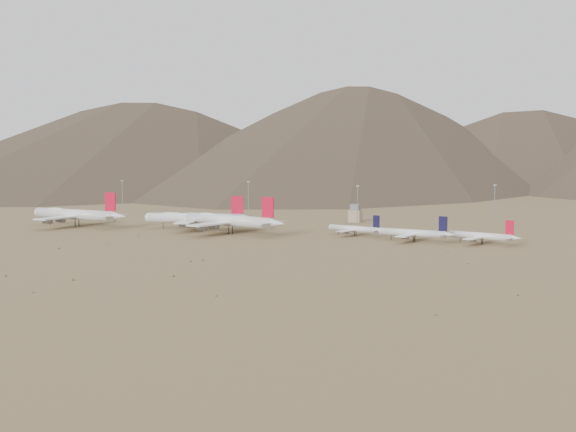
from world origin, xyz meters
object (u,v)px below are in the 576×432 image
(widebody_centre, at_px, (195,218))
(narrowbody_a, at_px, (356,229))
(control_tower, at_px, (355,214))
(narrowbody_b, at_px, (415,233))
(widebody_east, at_px, (229,220))
(widebody_west, at_px, (76,214))

(widebody_centre, bearing_deg, narrowbody_a, -11.89)
(control_tower, bearing_deg, narrowbody_b, -58.35)
(widebody_east, xyz_separation_m, control_tower, (50.49, 95.37, -2.55))
(widebody_east, height_order, control_tower, widebody_east)
(widebody_west, distance_m, widebody_east, 108.93)
(widebody_east, bearing_deg, widebody_west, -164.39)
(widebody_west, xyz_separation_m, control_tower, (159.37, 92.09, -2.58))
(narrowbody_b, bearing_deg, widebody_east, -169.61)
(narrowbody_b, bearing_deg, widebody_west, -169.98)
(widebody_west, relative_size, narrowbody_b, 1.75)
(control_tower, bearing_deg, widebody_west, -149.98)
(widebody_west, bearing_deg, narrowbody_a, 12.62)
(narrowbody_a, bearing_deg, narrowbody_b, -5.72)
(widebody_east, distance_m, narrowbody_b, 110.51)
(widebody_west, bearing_deg, control_tower, 39.27)
(narrowbody_a, xyz_separation_m, narrowbody_b, (37.35, -15.88, 0.63))
(widebody_west, bearing_deg, narrowbody_b, 7.90)
(narrowbody_a, xyz_separation_m, control_tower, (-22.62, 81.40, 1.22))
(narrowbody_a, bearing_deg, widebody_west, -159.32)
(widebody_centre, bearing_deg, widebody_east, -37.76)
(widebody_east, relative_size, narrowbody_a, 2.01)
(control_tower, bearing_deg, widebody_east, -117.90)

